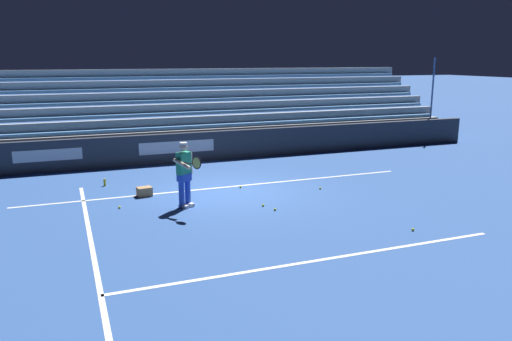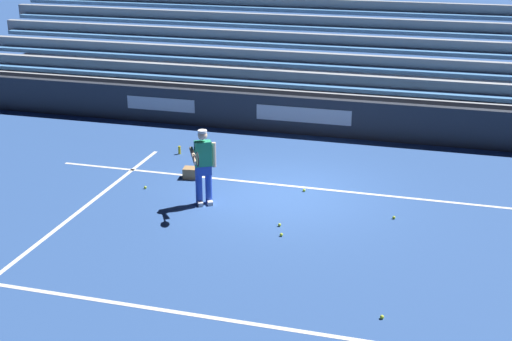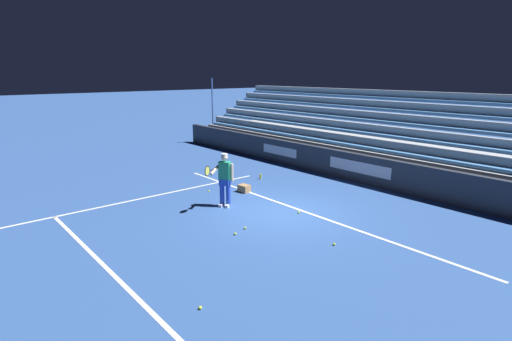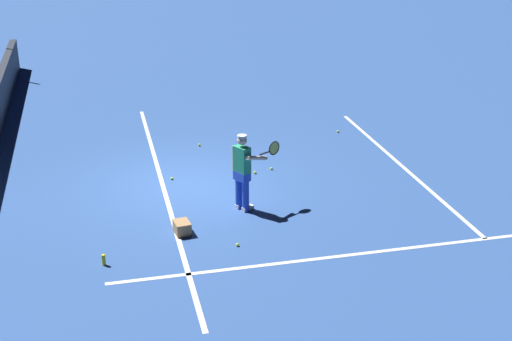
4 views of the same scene
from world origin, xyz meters
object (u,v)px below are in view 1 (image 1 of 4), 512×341
tennis_ball_midcourt (263,205)px  tennis_ball_on_baseline (320,188)px  ball_box_cardboard (144,192)px  tennis_ball_toward_net (413,230)px  tennis_ball_near_player (119,207)px  tennis_ball_far_left (275,209)px  water_bottle (105,182)px  tennis_player (185,174)px  tennis_ball_stray_back (241,187)px

tennis_ball_midcourt → tennis_ball_on_baseline: same height
ball_box_cardboard → tennis_ball_toward_net: (-5.20, 5.17, -0.10)m
tennis_ball_on_baseline → tennis_ball_toward_net: 4.03m
tennis_ball_near_player → tennis_ball_midcourt: size_ratio=1.00×
tennis_ball_far_left → water_bottle: (3.85, -4.22, 0.08)m
tennis_player → tennis_ball_midcourt: bearing=159.6°
tennis_ball_toward_net → tennis_ball_stray_back: 5.56m
ball_box_cardboard → tennis_ball_toward_net: bearing=135.1°
water_bottle → tennis_ball_on_baseline: bearing=155.2°
tennis_ball_far_left → tennis_ball_stray_back: 2.48m
tennis_player → tennis_ball_far_left: (-2.06, 1.16, -0.86)m
tennis_player → tennis_ball_far_left: bearing=150.6°
tennis_ball_midcourt → tennis_ball_on_baseline: (-2.26, -1.02, 0.00)m
tennis_player → tennis_ball_near_player: 1.91m
ball_box_cardboard → tennis_ball_near_player: size_ratio=6.06×
tennis_ball_far_left → water_bottle: size_ratio=0.30×
tennis_player → ball_box_cardboard: tennis_player is taller
tennis_ball_near_player → tennis_ball_far_left: (-3.70, 1.64, 0.00)m
ball_box_cardboard → tennis_ball_on_baseline: (-5.01, 1.15, -0.10)m
tennis_ball_on_baseline → tennis_ball_midcourt: bearing=24.3°
tennis_player → tennis_ball_on_baseline: (-4.17, -0.31, -0.86)m
tennis_ball_toward_net → tennis_ball_near_player: bearing=-34.9°
tennis_player → water_bottle: tennis_player is taller
tennis_player → tennis_ball_midcourt: tennis_player is taller
tennis_ball_midcourt → water_bottle: size_ratio=0.30×
tennis_player → tennis_ball_midcourt: (-1.91, 0.71, -0.86)m
ball_box_cardboard → tennis_ball_midcourt: 3.51m
tennis_ball_midcourt → tennis_ball_on_baseline: size_ratio=1.00×
water_bottle → tennis_ball_stray_back: bearing=155.4°
water_bottle → tennis_ball_far_left: bearing=132.4°
tennis_ball_far_left → water_bottle: bearing=-47.6°
tennis_ball_stray_back → water_bottle: water_bottle is taller
tennis_ball_stray_back → water_bottle: bearing=-24.6°
tennis_ball_far_left → ball_box_cardboard: bearing=-42.1°
tennis_ball_midcourt → tennis_ball_on_baseline: 2.48m
tennis_ball_midcourt → tennis_ball_toward_net: 3.87m
tennis_player → tennis_ball_toward_net: bearing=139.6°
tennis_ball_near_player → tennis_ball_midcourt: (-3.55, 1.19, 0.00)m
tennis_ball_on_baseline → tennis_ball_toward_net: (-0.19, 4.02, 0.00)m
tennis_ball_near_player → tennis_ball_toward_net: size_ratio=1.00×
tennis_player → water_bottle: bearing=-59.7°
tennis_ball_on_baseline → tennis_ball_stray_back: bearing=-25.0°
tennis_ball_on_baseline → tennis_ball_stray_back: 2.39m
tennis_ball_far_left → tennis_ball_toward_net: same height
tennis_ball_far_left → tennis_ball_stray_back: size_ratio=1.00×
tennis_ball_near_player → tennis_ball_on_baseline: 5.81m
tennis_ball_near_player → ball_box_cardboard: bearing=-129.3°
ball_box_cardboard → tennis_ball_midcourt: size_ratio=6.06×
ball_box_cardboard → tennis_ball_toward_net: ball_box_cardboard is taller
tennis_ball_midcourt → tennis_ball_on_baseline: bearing=-155.7°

